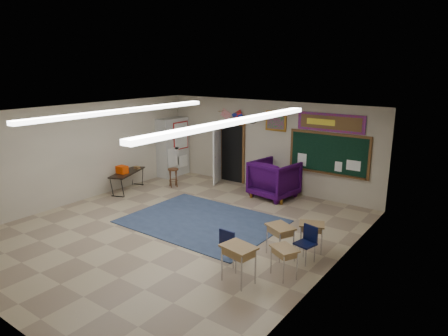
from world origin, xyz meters
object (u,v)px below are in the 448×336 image
Objects in this scene: wingback_armchair at (274,179)px; folding_table at (128,180)px; student_desk_front_left at (280,239)px; wooden_stool at (173,177)px; student_desk_front_right at (311,235)px.

folding_table is (-4.31, -2.34, -0.24)m from wingback_armchair.
wooden_stool is (-5.51, 2.45, -0.07)m from student_desk_front_left.
student_desk_front_left is at bearing -23.99° from wooden_stool.
wingback_armchair is 0.79× the size of folding_table.
student_desk_front_left is 1.14× the size of wooden_stool.
wooden_stool is at bearing 26.42° from wingback_armchair.
wingback_armchair is 3.89m from student_desk_front_right.
student_desk_front_right is (0.45, 0.65, -0.03)m from student_desk_front_left.
wingback_armchair reaches higher than wooden_stool.
student_desk_front_left is 1.09× the size of student_desk_front_right.
student_desk_front_right is 6.91m from folding_table.
wingback_armchair is 4.91m from folding_table.
wingback_armchair is 3.56m from wooden_stool.
folding_table is 2.59× the size of wooden_stool.
wooden_stool is at bearing 140.65° from student_desk_front_right.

